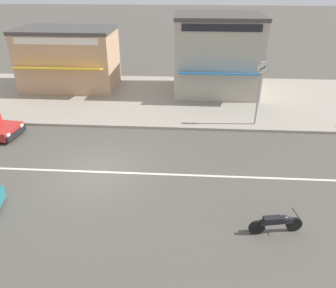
% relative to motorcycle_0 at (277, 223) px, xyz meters
% --- Properties ---
extents(ground_plane, '(160.00, 160.00, 0.00)m').
position_rel_motorcycle_0_xyz_m(ground_plane, '(-7.25, 3.39, -0.42)').
color(ground_plane, '#544F47').
extents(lane_centre_stripe, '(50.40, 0.14, 0.01)m').
position_rel_motorcycle_0_xyz_m(lane_centre_stripe, '(-7.25, 3.39, -0.42)').
color(lane_centre_stripe, silver).
rests_on(lane_centre_stripe, ground).
extents(kerb_strip, '(68.00, 10.00, 0.15)m').
position_rel_motorcycle_0_xyz_m(kerb_strip, '(-7.25, 13.04, -0.35)').
color(kerb_strip, '#9E9384').
rests_on(kerb_strip, ground).
extents(motorcycle_0, '(1.89, 0.62, 0.80)m').
position_rel_motorcycle_0_xyz_m(motorcycle_0, '(0.00, 0.00, 0.00)').
color(motorcycle_0, black).
rests_on(motorcycle_0, ground).
extents(street_clock, '(0.66, 0.22, 3.63)m').
position_rel_motorcycle_0_xyz_m(street_clock, '(0.75, 8.83, 2.44)').
color(street_clock, '#9E9EA3').
rests_on(street_clock, kerb_strip).
extents(shopfront_corner_warung, '(6.89, 4.86, 4.32)m').
position_rel_motorcycle_0_xyz_m(shopfront_corner_warung, '(-12.05, 14.90, 1.89)').
color(shopfront_corner_warung, tan).
rests_on(shopfront_corner_warung, kerb_strip).
extents(shopfront_mid_block, '(5.92, 5.49, 5.35)m').
position_rel_motorcycle_0_xyz_m(shopfront_mid_block, '(-1.25, 14.63, 2.41)').
color(shopfront_mid_block, '#B2A893').
rests_on(shopfront_mid_block, kerb_strip).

